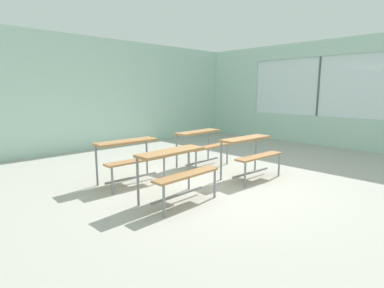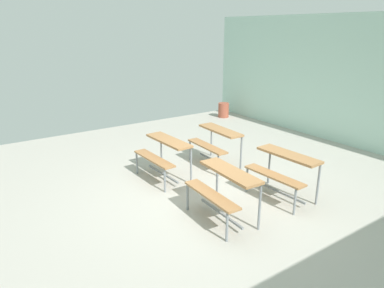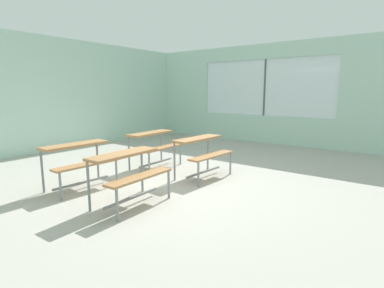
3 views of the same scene
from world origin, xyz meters
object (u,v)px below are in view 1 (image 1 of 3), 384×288
desk_bench_r1c0 (130,151)px  desk_bench_r0c1 (250,148)px  desk_bench_r0c0 (176,164)px  desk_bench_r1c1 (202,140)px

desk_bench_r1c0 → desk_bench_r0c1: bearing=-33.0°
desk_bench_r0c0 → desk_bench_r1c1: same height
desk_bench_r0c1 → desk_bench_r1c1: size_ratio=1.01×
desk_bench_r0c1 → desk_bench_r1c1: same height
desk_bench_r0c1 → desk_bench_r1c0: bearing=147.7°
desk_bench_r1c0 → desk_bench_r0c0: bearing=-87.4°
desk_bench_r1c0 → desk_bench_r1c1: same height
desk_bench_r0c1 → desk_bench_r1c1: (0.01, 1.24, 0.00)m
desk_bench_r1c1 → desk_bench_r0c1: bearing=-92.4°
desk_bench_r0c0 → desk_bench_r1c0: bearing=88.5°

